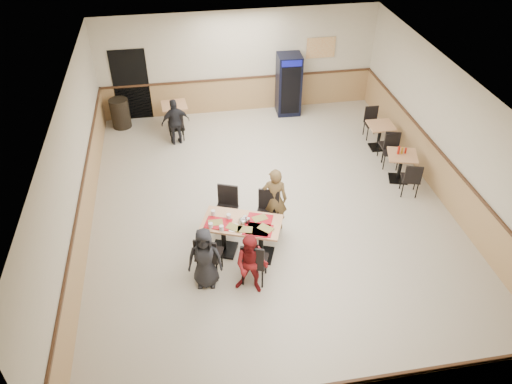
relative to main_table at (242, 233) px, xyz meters
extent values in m
plane|color=beige|center=(0.84, 1.19, -0.55)|extent=(10.00, 10.00, 0.00)
plane|color=silver|center=(0.84, 1.19, 2.45)|extent=(10.00, 10.00, 0.00)
plane|color=beige|center=(0.84, 6.19, 0.95)|extent=(8.00, 0.00, 8.00)
plane|color=beige|center=(0.84, -3.81, 0.95)|extent=(8.00, 0.00, 8.00)
plane|color=beige|center=(-3.16, 1.19, 0.95)|extent=(0.00, 10.00, 10.00)
plane|color=beige|center=(4.84, 1.19, 0.95)|extent=(0.00, 10.00, 10.00)
cube|color=tan|center=(0.84, 6.17, -0.05)|extent=(7.98, 0.03, 1.00)
cube|color=tan|center=(4.83, 1.19, -0.05)|extent=(0.03, 9.98, 1.00)
cube|color=#472B19|center=(0.84, 6.16, 0.48)|extent=(7.98, 0.04, 0.06)
cube|color=black|center=(-2.26, 6.17, 0.50)|extent=(1.00, 0.02, 2.10)
cube|color=orange|center=(3.24, 6.15, 1.25)|extent=(0.85, 0.02, 0.60)
cube|color=black|center=(-0.36, 0.14, -0.53)|extent=(0.64, 0.64, 0.04)
cylinder|color=black|center=(-0.36, 0.14, -0.13)|extent=(0.10, 0.10, 0.75)
cube|color=tan|center=(-0.36, 0.14, 0.25)|extent=(0.99, 0.99, 0.04)
cube|color=black|center=(0.36, -0.14, -0.53)|extent=(0.64, 0.64, 0.04)
cylinder|color=black|center=(0.36, -0.14, -0.13)|extent=(0.10, 0.10, 0.75)
cube|color=tan|center=(0.36, -0.14, 0.25)|extent=(0.99, 0.99, 0.04)
imported|color=black|center=(-0.79, -0.70, 0.11)|extent=(0.69, 0.50, 1.31)
imported|color=maroon|center=(0.03, -1.01, 0.11)|extent=(0.78, 0.71, 1.31)
imported|color=brown|center=(0.79, 0.70, 0.20)|extent=(0.62, 0.48, 1.50)
imported|color=black|center=(-1.11, 4.55, 0.10)|extent=(0.81, 0.47, 1.30)
cube|color=#A90B14|center=(-0.46, 0.03, 0.28)|extent=(0.59, 0.51, 0.02)
cube|color=#A90B14|center=(0.35, 0.01, 0.28)|extent=(0.59, 0.51, 0.02)
cube|color=#A90B14|center=(0.30, -0.29, 0.28)|extent=(0.59, 0.51, 0.02)
cube|color=#A90B14|center=(0.24, -0.29, 0.28)|extent=(0.59, 0.51, 0.02)
cylinder|color=white|center=(-0.17, -0.15, 0.28)|extent=(0.25, 0.25, 0.01)
cube|color=#B88F47|center=(-0.17, -0.15, 0.29)|extent=(0.34, 0.32, 0.02)
cylinder|color=white|center=(-0.51, 0.05, 0.28)|extent=(0.25, 0.25, 0.01)
cube|color=#B88F47|center=(-0.51, 0.05, 0.29)|extent=(0.29, 0.19, 0.02)
cylinder|color=white|center=(0.37, 0.04, 0.28)|extent=(0.25, 0.25, 0.01)
cube|color=#B88F47|center=(0.37, 0.04, 0.29)|extent=(0.32, 0.25, 0.02)
cylinder|color=white|center=(0.42, -0.28, 0.28)|extent=(0.25, 0.25, 0.01)
cube|color=#B88F47|center=(0.42, -0.28, 0.29)|extent=(0.33, 0.33, 0.02)
cylinder|color=white|center=(0.02, -0.24, 0.28)|extent=(0.25, 0.25, 0.01)
cube|color=#B88F47|center=(0.02, -0.24, 0.29)|extent=(0.33, 0.26, 0.02)
cylinder|color=silver|center=(-0.61, -0.06, 0.33)|extent=(0.09, 0.09, 0.11)
cylinder|color=silver|center=(-0.42, -0.17, 0.33)|extent=(0.09, 0.09, 0.11)
cylinder|color=silver|center=(-0.53, 0.32, 0.33)|extent=(0.09, 0.09, 0.11)
cylinder|color=silver|center=(-0.24, 0.15, 0.33)|extent=(0.09, 0.09, 0.11)
cylinder|color=silver|center=(0.12, -0.05, 0.34)|extent=(0.07, 0.07, 0.12)
cylinder|color=silver|center=(0.07, 0.03, 0.34)|extent=(0.07, 0.07, 0.12)
cylinder|color=silver|center=(0.03, -0.03, 0.34)|extent=(0.07, 0.07, 0.12)
ellipsoid|color=silver|center=(0.01, -0.03, 0.33)|extent=(0.16, 0.16, 0.11)
cube|color=black|center=(4.16, 1.91, -0.53)|extent=(0.54, 0.54, 0.04)
cylinder|color=black|center=(4.16, 1.91, -0.18)|extent=(0.09, 0.09, 0.66)
cube|color=tan|center=(4.16, 1.91, 0.16)|extent=(0.84, 0.84, 0.04)
cube|color=black|center=(4.19, 3.39, -0.53)|extent=(0.43, 0.43, 0.04)
cylinder|color=black|center=(4.19, 3.39, -0.19)|extent=(0.08, 0.08, 0.63)
cube|color=tan|center=(4.19, 3.39, 0.13)|extent=(0.67, 0.67, 0.04)
cylinder|color=#AF190C|center=(4.06, 1.96, 0.28)|extent=(0.06, 0.06, 0.20)
cylinder|color=#BB7C18|center=(4.15, 1.96, 0.26)|extent=(0.06, 0.06, 0.17)
cylinder|color=#AF190C|center=(4.24, 1.96, 0.25)|extent=(0.05, 0.05, 0.14)
cube|color=black|center=(-1.11, 5.39, -0.53)|extent=(0.47, 0.47, 0.04)
cylinder|color=black|center=(-1.11, 5.39, -0.17)|extent=(0.09, 0.09, 0.67)
cube|color=tan|center=(-1.11, 5.39, 0.17)|extent=(0.74, 0.74, 0.04)
cube|color=black|center=(2.24, 5.79, 0.35)|extent=(0.71, 0.69, 1.79)
cube|color=black|center=(2.22, 5.45, 0.30)|extent=(0.55, 0.04, 1.42)
cube|color=#0D0F8F|center=(2.22, 5.44, 1.13)|extent=(0.57, 0.04, 0.17)
cylinder|color=black|center=(-2.64, 5.74, -0.13)|extent=(0.53, 0.53, 0.84)
camera|label=1|loc=(-0.97, -7.34, 6.62)|focal=35.00mm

